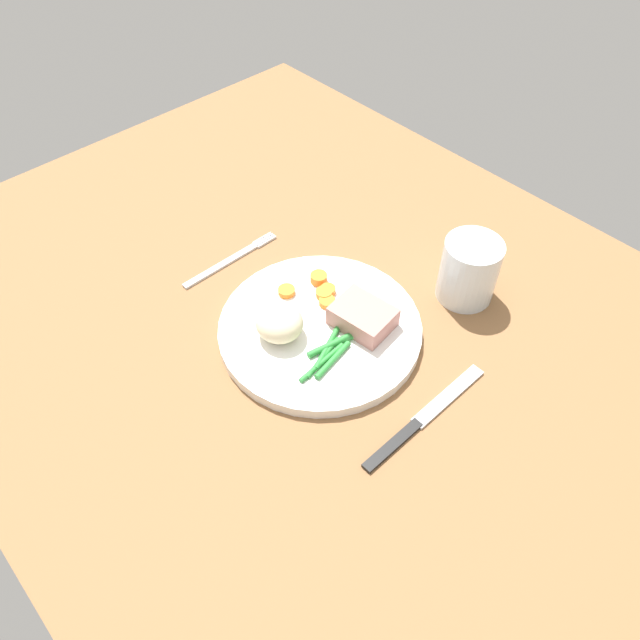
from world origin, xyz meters
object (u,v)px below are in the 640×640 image
Objects in this scene: dinner_plate at (320,329)px; knife at (422,419)px; meat_portion at (363,317)px; water_glass at (468,274)px; fork at (230,260)px.

knife is (18.20, -0.29, -0.60)cm from dinner_plate.
water_glass is at bearing 72.68° from meat_portion.
dinner_plate is at bearing -0.30° from fork.
knife is at bearing -64.11° from water_glass.
fork is at bearing -179.24° from dinner_plate.
knife is at bearing -0.90° from dinner_plate.
meat_portion is 23.55cm from fork.
dinner_plate is 1.62× the size of fork.
dinner_plate is at bearing -113.20° from water_glass.
meat_portion is 0.83× the size of water_glass.
fork is (-22.94, -4.49, -2.83)cm from meat_portion.
knife is 2.23× the size of water_glass.
knife is at bearing -1.10° from fork.
dinner_plate reaches higher than knife.
knife is at bearing -17.23° from meat_portion.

